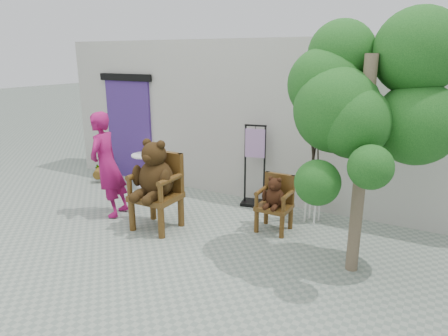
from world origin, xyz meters
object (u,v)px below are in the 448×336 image
(stool_bucket, at_px, (314,185))
(chair_big, at_px, (156,179))
(chair_small, at_px, (275,198))
(person, at_px, (107,165))
(tree, at_px, (369,97))
(cafe_table, at_px, (146,167))
(display_stand, at_px, (254,175))

(stool_bucket, bearing_deg, chair_big, -145.22)
(chair_small, xyz_separation_m, stool_bucket, (0.42, 0.62, 0.10))
(person, bearing_deg, stool_bucket, 99.82)
(chair_small, xyz_separation_m, tree, (1.34, -0.49, 1.68))
(person, distance_m, stool_bucket, 3.50)
(chair_big, distance_m, tree, 3.35)
(cafe_table, xyz_separation_m, stool_bucket, (3.63, -0.10, 0.20))
(chair_small, distance_m, person, 2.90)
(cafe_table, height_order, tree, tree)
(person, distance_m, cafe_table, 1.65)
(person, bearing_deg, tree, 80.03)
(stool_bucket, relative_size, tree, 0.45)
(cafe_table, bearing_deg, tree, -15.03)
(person, relative_size, display_stand, 1.19)
(chair_big, relative_size, tree, 0.45)
(person, bearing_deg, cafe_table, -178.17)
(person, height_order, cafe_table, person)
(display_stand, xyz_separation_m, tree, (2.10, -1.35, 1.64))
(stool_bucket, height_order, tree, tree)
(display_stand, height_order, tree, tree)
(cafe_table, distance_m, tree, 5.03)
(chair_big, distance_m, stool_bucket, 2.58)
(display_stand, distance_m, tree, 2.98)
(person, height_order, tree, tree)
(display_stand, distance_m, stool_bucket, 1.20)
(tree, bearing_deg, chair_small, 159.77)
(tree, bearing_deg, display_stand, 147.24)
(stool_bucket, bearing_deg, tree, -50.65)
(chair_big, distance_m, display_stand, 1.95)
(tree, bearing_deg, cafe_table, 164.97)
(chair_big, bearing_deg, display_stand, 61.28)
(display_stand, bearing_deg, cafe_table, 171.16)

